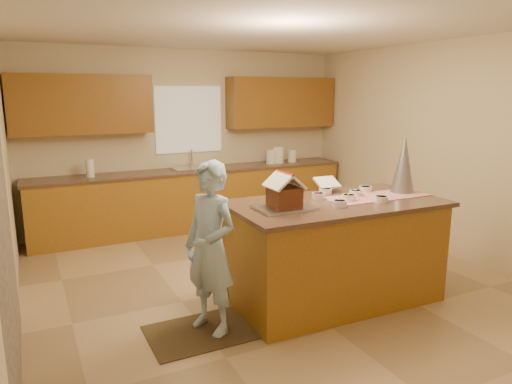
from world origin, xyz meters
TOP-DOWN VIEW (x-y plane):
  - floor at (0.00, 0.00)m, footprint 5.50×5.50m
  - ceiling at (0.00, 0.00)m, footprint 5.50×5.50m
  - wall_back at (0.00, 2.75)m, footprint 5.50×5.50m
  - wall_left at (-2.50, 0.00)m, footprint 5.50×5.50m
  - wall_right at (2.50, 0.00)m, footprint 5.50×5.50m
  - stone_accent at (-2.48, -0.80)m, footprint 0.00×2.50m
  - window_curtain at (0.00, 2.72)m, footprint 1.05×0.03m
  - back_counter_base at (0.00, 2.45)m, footprint 4.80×0.60m
  - back_counter_top at (0.00, 2.45)m, footprint 4.85×0.63m
  - upper_cabinet_left at (-1.55, 2.57)m, footprint 1.85×0.35m
  - upper_cabinet_right at (1.55, 2.57)m, footprint 1.85×0.35m
  - sink at (0.00, 2.45)m, footprint 0.70×0.45m
  - faucet at (0.00, 2.63)m, footprint 0.03×0.03m
  - island_base at (0.36, -0.63)m, footprint 2.02×1.05m
  - island_top at (0.36, -0.63)m, footprint 2.11×1.14m
  - table_runner at (0.86, -0.64)m, footprint 1.12×0.43m
  - baking_tray at (-0.25, -0.67)m, footprint 0.52×0.39m
  - cookbook at (0.54, -0.21)m, footprint 0.25×0.20m
  - tinsel_tree at (1.23, -0.60)m, footprint 0.25×0.25m
  - rug at (-1.02, -0.67)m, footprint 1.02×0.66m
  - boy at (-0.97, -0.67)m, footprint 0.55×0.64m
  - canister_a at (1.30, 2.45)m, footprint 0.16×0.16m
  - canister_b at (1.43, 2.45)m, footprint 0.18×0.18m
  - canister_c at (1.70, 2.45)m, footprint 0.14×0.14m
  - paper_towel at (-1.52, 2.45)m, footprint 0.11×0.11m
  - gingerbread_house at (-0.25, -0.67)m, footprint 0.31×0.32m
  - candy_bowls at (0.48, -0.54)m, footprint 0.92×0.70m

SIDE VIEW (x-z plane):
  - floor at x=0.00m, z-range 0.00..0.00m
  - rug at x=-1.02m, z-range 0.00..0.01m
  - back_counter_base at x=0.00m, z-range 0.00..0.88m
  - island_base at x=0.36m, z-range 0.00..0.98m
  - boy at x=-0.97m, z-range 0.01..1.51m
  - sink at x=0.00m, z-range 0.83..0.95m
  - back_counter_top at x=0.00m, z-range 0.88..0.92m
  - island_top at x=0.36m, z-range 0.98..1.02m
  - canister_c at x=1.70m, z-range 0.92..1.12m
  - table_runner at x=0.86m, z-range 1.02..1.03m
  - canister_a at x=1.30m, z-range 0.92..1.14m
  - baking_tray at x=-0.25m, z-range 1.02..1.05m
  - paper_towel at x=-1.52m, z-range 0.92..1.17m
  - candy_bowls at x=0.48m, z-range 1.02..1.08m
  - canister_b at x=1.43m, z-range 0.92..1.19m
  - faucet at x=0.00m, z-range 0.92..1.20m
  - cookbook at x=0.54m, z-range 1.07..1.17m
  - gingerbread_house at x=-0.25m, z-range 1.01..1.32m
  - stone_accent at x=-2.48m, z-range 0.00..2.50m
  - tinsel_tree at x=1.23m, z-range 1.02..1.63m
  - wall_back at x=0.00m, z-range 1.35..1.35m
  - wall_left at x=-2.50m, z-range 1.35..1.35m
  - wall_right at x=2.50m, z-range 1.35..1.35m
  - window_curtain at x=0.00m, z-range 1.15..2.15m
  - upper_cabinet_left at x=-1.55m, z-range 1.50..2.30m
  - upper_cabinet_right at x=1.55m, z-range 1.50..2.30m
  - ceiling at x=0.00m, z-range 2.70..2.70m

